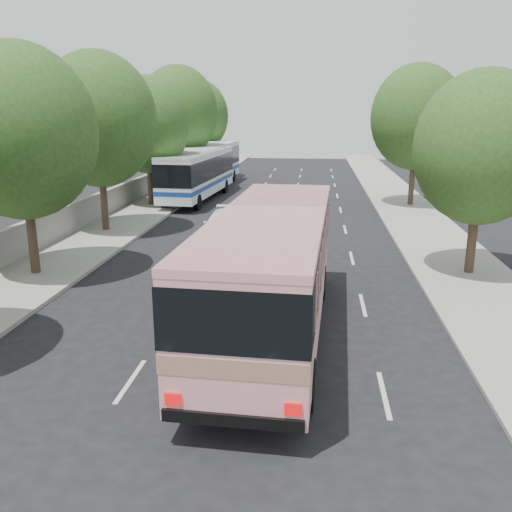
# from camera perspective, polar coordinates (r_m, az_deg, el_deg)

# --- Properties ---
(ground) EXTENTS (120.00, 120.00, 0.00)m
(ground) POSITION_cam_1_polar(r_m,az_deg,el_deg) (15.23, -3.72, -9.81)
(ground) COLOR black
(ground) RESTS_ON ground
(sidewalk_left) EXTENTS (4.00, 90.00, 0.15)m
(sidewalk_left) POSITION_cam_1_polar(r_m,az_deg,el_deg) (35.89, -11.73, 4.72)
(sidewalk_left) COLOR #9E998E
(sidewalk_left) RESTS_ON ground
(sidewalk_right) EXTENTS (4.00, 90.00, 0.12)m
(sidewalk_right) POSITION_cam_1_polar(r_m,az_deg,el_deg) (34.72, 16.15, 4.06)
(sidewalk_right) COLOR #9E998E
(sidewalk_right) RESTS_ON ground
(low_wall) EXTENTS (0.30, 90.00, 1.50)m
(low_wall) POSITION_cam_1_polar(r_m,az_deg,el_deg) (36.35, -14.52, 6.00)
(low_wall) COLOR #9E998E
(low_wall) RESTS_ON sidewalk_left
(tree_left_b) EXTENTS (5.70, 5.70, 8.88)m
(tree_left_b) POSITION_cam_1_polar(r_m,az_deg,el_deg) (22.36, -23.50, 12.43)
(tree_left_b) COLOR #38281E
(tree_left_b) RESTS_ON ground
(tree_left_c) EXTENTS (6.00, 6.00, 9.35)m
(tree_left_c) POSITION_cam_1_polar(r_m,az_deg,el_deg) (29.67, -16.23, 14.06)
(tree_left_c) COLOR #38281E
(tree_left_c) RESTS_ON ground
(tree_left_d) EXTENTS (5.52, 5.52, 8.60)m
(tree_left_d) POSITION_cam_1_polar(r_m,az_deg,el_deg) (37.19, -11.31, 13.72)
(tree_left_d) COLOR #38281E
(tree_left_d) RESTS_ON ground
(tree_left_e) EXTENTS (6.30, 6.30, 9.82)m
(tree_left_e) POSITION_cam_1_polar(r_m,az_deg,el_deg) (44.86, -8.13, 15.09)
(tree_left_e) COLOR #38281E
(tree_left_e) RESTS_ON ground
(tree_left_f) EXTENTS (5.88, 5.88, 9.16)m
(tree_left_f) POSITION_cam_1_polar(r_m,az_deg,el_deg) (52.70, -6.15, 14.69)
(tree_left_f) COLOR #38281E
(tree_left_f) RESTS_ON ground
(tree_right_near) EXTENTS (5.10, 5.10, 7.95)m
(tree_right_near) POSITION_cam_1_polar(r_m,az_deg,el_deg) (22.47, 22.96, 10.92)
(tree_right_near) COLOR #38281E
(tree_right_near) RESTS_ON ground
(tree_right_far) EXTENTS (6.00, 6.00, 9.35)m
(tree_right_far) POSITION_cam_1_polar(r_m,az_deg,el_deg) (38.11, 16.71, 14.16)
(tree_right_far) COLOR #38281E
(tree_right_far) RESTS_ON ground
(pink_bus) EXTENTS (3.47, 11.63, 3.67)m
(pink_bus) POSITION_cam_1_polar(r_m,az_deg,el_deg) (15.33, 1.65, -0.49)
(pink_bus) COLOR pink
(pink_bus) RESTS_ON ground
(pink_taxi) EXTENTS (2.23, 4.40, 1.44)m
(pink_taxi) POSITION_cam_1_polar(r_m,az_deg,el_deg) (23.79, 2.50, 1.31)
(pink_taxi) COLOR #D51277
(pink_taxi) RESTS_ON ground
(white_pickup) EXTENTS (2.07, 4.98, 1.44)m
(white_pickup) POSITION_cam_1_polar(r_m,az_deg,el_deg) (27.46, -3.29, 3.20)
(white_pickup) COLOR white
(white_pickup) RESTS_ON ground
(tour_coach_front) EXTENTS (3.34, 11.83, 3.50)m
(tour_coach_front) POSITION_cam_1_polar(r_m,az_deg,el_deg) (39.73, -6.13, 8.90)
(tour_coach_front) COLOR white
(tour_coach_front) RESTS_ON ground
(tour_coach_rear) EXTENTS (3.25, 12.05, 3.57)m
(tour_coach_rear) POSITION_cam_1_polar(r_m,az_deg,el_deg) (46.28, -4.82, 9.88)
(tour_coach_rear) COLOR white
(tour_coach_rear) RESTS_ON ground
(taxi_roof_sign) EXTENTS (0.57, 0.25, 0.18)m
(taxi_roof_sign) POSITION_cam_1_polar(r_m,az_deg,el_deg) (23.61, 2.53, 3.21)
(taxi_roof_sign) COLOR silver
(taxi_roof_sign) RESTS_ON pink_taxi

